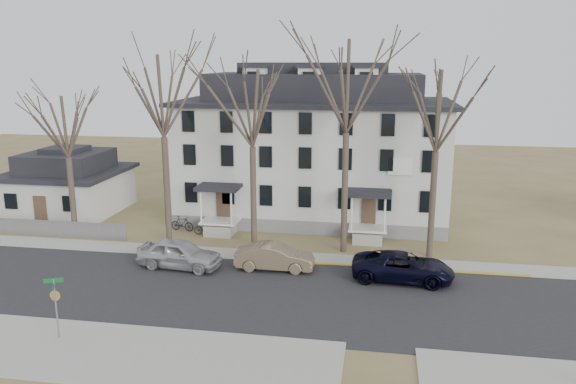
% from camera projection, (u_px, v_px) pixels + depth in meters
% --- Properties ---
extents(ground, '(120.00, 120.00, 0.00)m').
position_uv_depth(ground, '(309.00, 316.00, 27.57)').
color(ground, olive).
rests_on(ground, ground).
extents(main_road, '(120.00, 10.00, 0.04)m').
position_uv_depth(main_road, '(314.00, 299.00, 29.49)').
color(main_road, '#27272A').
rests_on(main_road, ground).
extents(far_sidewalk, '(120.00, 2.00, 0.08)m').
position_uv_depth(far_sidewalk, '(325.00, 260.00, 35.25)').
color(far_sidewalk, '#A09F97').
rests_on(far_sidewalk, ground).
extents(near_sidewalk_left, '(20.00, 5.00, 0.08)m').
position_uv_depth(near_sidewalk_left, '(109.00, 353.00, 24.06)').
color(near_sidewalk_left, '#A09F97').
rests_on(near_sidewalk_left, ground).
extents(yellow_curb, '(14.00, 0.25, 0.06)m').
position_uv_depth(yellow_curb, '(407.00, 270.00, 33.58)').
color(yellow_curb, gold).
rests_on(yellow_curb, ground).
extents(boarding_house, '(20.80, 12.36, 12.05)m').
position_uv_depth(boarding_house, '(314.00, 150.00, 43.88)').
color(boarding_house, slate).
rests_on(boarding_house, ground).
extents(small_house, '(8.70, 8.70, 5.00)m').
position_uv_depth(small_house, '(68.00, 185.00, 45.95)').
color(small_house, silver).
rests_on(small_house, ground).
extents(fence, '(14.00, 0.06, 1.20)m').
position_uv_depth(fence, '(35.00, 236.00, 40.07)').
color(fence, gray).
rests_on(fence, ground).
extents(tree_far_left, '(8.40, 8.40, 13.72)m').
position_uv_depth(tree_far_left, '(162.00, 90.00, 36.36)').
color(tree_far_left, '#473B31').
rests_on(tree_far_left, ground).
extents(tree_mid_left, '(7.80, 7.80, 12.74)m').
position_uv_depth(tree_mid_left, '(252.00, 103.00, 35.57)').
color(tree_mid_left, '#473B31').
rests_on(tree_mid_left, ground).
extents(tree_center, '(9.00, 9.00, 14.70)m').
position_uv_depth(tree_center, '(347.00, 79.00, 34.26)').
color(tree_center, '#473B31').
rests_on(tree_center, ground).
extents(tree_mid_right, '(7.80, 7.80, 12.74)m').
position_uv_depth(tree_mid_right, '(438.00, 105.00, 33.71)').
color(tree_mid_right, '#473B31').
rests_on(tree_mid_right, ground).
extents(tree_bungalow, '(6.60, 6.60, 10.78)m').
position_uv_depth(tree_bungalow, '(65.00, 122.00, 38.00)').
color(tree_bungalow, '#473B31').
rests_on(tree_bungalow, ground).
extents(car_silver, '(5.29, 2.58, 1.74)m').
position_uv_depth(car_silver, '(179.00, 254.00, 33.71)').
color(car_silver, '#B5B6BA').
rests_on(car_silver, ground).
extents(car_tan, '(4.71, 1.73, 1.54)m').
position_uv_depth(car_tan, '(275.00, 257.00, 33.45)').
color(car_tan, '#756249').
rests_on(car_tan, ground).
extents(car_navy, '(5.84, 2.94, 1.58)m').
position_uv_depth(car_navy, '(403.00, 267.00, 31.78)').
color(car_navy, black).
rests_on(car_navy, ground).
extents(bicycle_left, '(1.89, 0.92, 0.95)m').
position_uv_depth(bicycle_left, '(207.00, 229.00, 40.17)').
color(bicycle_left, black).
rests_on(bicycle_left, ground).
extents(bicycle_right, '(1.89, 0.83, 1.10)m').
position_uv_depth(bicycle_right, '(182.00, 224.00, 40.99)').
color(bicycle_right, black).
rests_on(bicycle_right, ground).
extents(street_sign, '(0.83, 0.83, 2.91)m').
position_uv_depth(street_sign, '(55.00, 300.00, 24.86)').
color(street_sign, gray).
rests_on(street_sign, ground).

